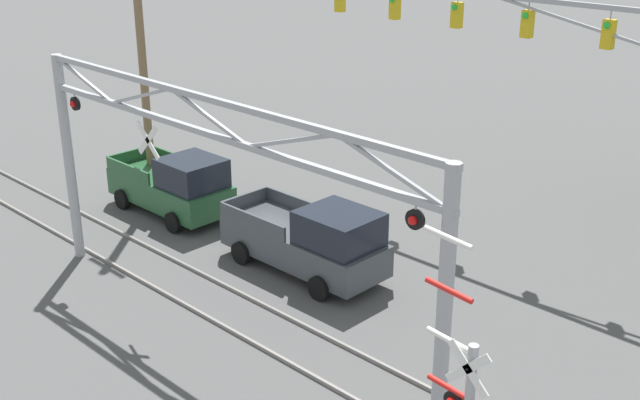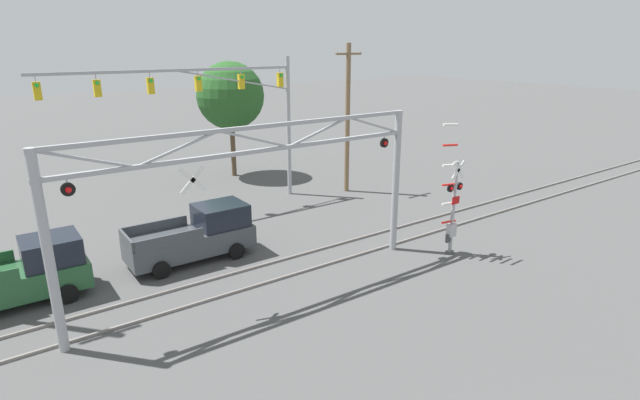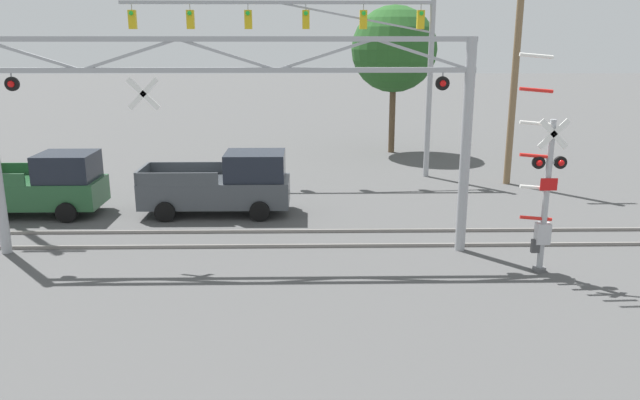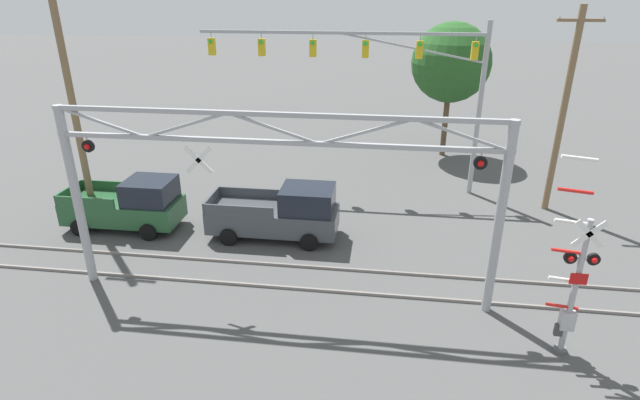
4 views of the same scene
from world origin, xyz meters
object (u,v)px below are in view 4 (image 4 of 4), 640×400
(crossing_signal_mast, at_px, (572,288))
(pickup_truck_lead, at_px, (281,213))
(background_tree_beyond_span, at_px, (451,63))
(traffic_signal_span, at_px, (398,71))
(utility_pole_right, at_px, (563,111))
(crossing_gantry, at_px, (275,180))
(utility_pole_left, at_px, (70,89))
(pickup_truck_following, at_px, (130,205))

(crossing_signal_mast, height_order, pickup_truck_lead, crossing_signal_mast)
(crossing_signal_mast, xyz_separation_m, background_tree_beyond_span, (-1.64, 17.48, 3.31))
(pickup_truck_lead, height_order, background_tree_beyond_span, background_tree_beyond_span)
(traffic_signal_span, distance_m, background_tree_beyond_span, 6.66)
(traffic_signal_span, xyz_separation_m, background_tree_beyond_span, (3.01, 5.93, -0.41))
(pickup_truck_lead, distance_m, utility_pole_right, 12.58)
(pickup_truck_lead, relative_size, background_tree_beyond_span, 0.67)
(pickup_truck_lead, distance_m, background_tree_beyond_span, 14.53)
(pickup_truck_lead, xyz_separation_m, background_tree_beyond_span, (7.35, 11.76, 4.34))
(traffic_signal_span, height_order, background_tree_beyond_span, traffic_signal_span)
(utility_pole_right, bearing_deg, crossing_gantry, -141.68)
(utility_pole_left, bearing_deg, utility_pole_right, 11.50)
(pickup_truck_following, bearing_deg, crossing_gantry, -29.15)
(pickup_truck_lead, distance_m, utility_pole_left, 9.50)
(crossing_signal_mast, bearing_deg, background_tree_beyond_span, 95.35)
(crossing_gantry, height_order, crossing_signal_mast, crossing_gantry)
(crossing_signal_mast, xyz_separation_m, traffic_signal_span, (-4.64, 11.55, 3.73))
(traffic_signal_span, bearing_deg, utility_pole_right, -12.03)
(crossing_gantry, relative_size, utility_pole_left, 1.22)
(utility_pole_right, bearing_deg, pickup_truck_lead, -158.93)
(crossing_signal_mast, distance_m, utility_pole_right, 10.61)
(pickup_truck_lead, bearing_deg, pickup_truck_following, -179.75)
(utility_pole_right, height_order, background_tree_beyond_span, utility_pole_right)
(pickup_truck_lead, xyz_separation_m, pickup_truck_following, (-6.36, -0.03, -0.00))
(pickup_truck_lead, height_order, utility_pole_left, utility_pole_left)
(crossing_gantry, relative_size, crossing_signal_mast, 2.37)
(utility_pole_left, height_order, utility_pole_right, utility_pole_left)
(utility_pole_left, distance_m, background_tree_beyond_span, 19.35)
(crossing_gantry, height_order, pickup_truck_lead, crossing_gantry)
(crossing_signal_mast, height_order, utility_pole_left, utility_pole_left)
(crossing_signal_mast, relative_size, utility_pole_right, 0.65)
(traffic_signal_span, relative_size, pickup_truck_following, 2.78)
(crossing_gantry, xyz_separation_m, pickup_truck_following, (-7.10, 3.96, -2.98))
(crossing_signal_mast, relative_size, background_tree_beyond_span, 0.75)
(background_tree_beyond_span, bearing_deg, pickup_truck_lead, -122.00)
(crossing_gantry, height_order, utility_pole_left, utility_pole_left)
(pickup_truck_lead, bearing_deg, utility_pole_right, 21.07)
(pickup_truck_lead, relative_size, utility_pole_left, 0.47)
(utility_pole_left, relative_size, background_tree_beyond_span, 1.45)
(crossing_gantry, bearing_deg, utility_pole_right, 38.32)
(traffic_signal_span, bearing_deg, pickup_truck_following, -151.32)
(utility_pole_right, distance_m, background_tree_beyond_span, 8.44)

